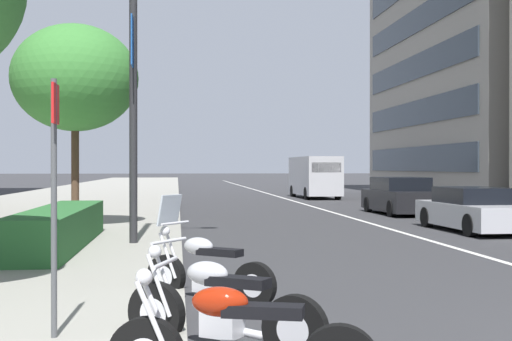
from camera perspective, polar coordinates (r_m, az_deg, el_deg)
name	(u,v)px	position (r m, az deg, el deg)	size (l,w,h in m)	color
sidewalk_right_plaza	(73,202)	(36.11, -14.82, -2.56)	(160.00, 10.66, 0.15)	gray
lane_centre_stripe	(284,198)	(41.21, 2.34, -2.30)	(110.00, 0.16, 0.01)	silver
motorcycle_mid_row	(220,311)	(7.04, -2.96, -11.44)	(1.35, 1.93, 1.10)	black
motorcycle_under_tarp	(206,271)	(9.61, -4.11, -8.22)	(1.36, 1.72, 1.46)	black
car_lead_in_lane	(473,211)	(20.98, 17.42, -3.16)	(4.61, 1.90, 1.27)	#B7B7BC
car_mid_block_traffic	(400,197)	(27.89, 11.76, -2.11)	(4.56, 1.99, 1.46)	black
delivery_van_ahead	(314,176)	(41.69, 4.83, -0.45)	(6.12, 2.18, 2.47)	#B7B7BC
parking_sign_by_curb	(54,182)	(7.20, -16.23, -0.93)	(0.32, 0.06, 2.58)	#47494C
street_lamp_with_banners	(147,28)	(16.10, -8.96, 11.50)	(1.26, 2.19, 8.10)	#232326
clipped_hedge_bed	(60,227)	(15.58, -15.79, -4.50)	(7.00, 1.10, 0.82)	#28602D
street_tree_near_plaza_corner	(75,78)	(20.58, -14.64, 7.34)	(3.58, 3.58, 5.77)	#473323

